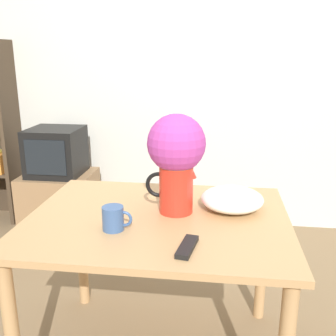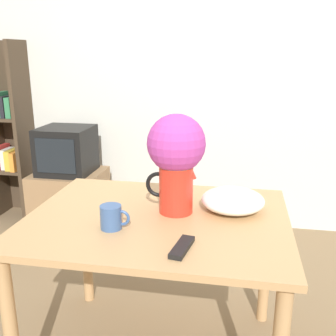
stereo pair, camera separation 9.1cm
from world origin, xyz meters
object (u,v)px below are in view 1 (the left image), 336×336
at_px(flower_vase, 176,154).
at_px(tv_set, 56,151).
at_px(coffee_mug, 114,218).
at_px(white_bowl, 232,199).

relative_size(flower_vase, tv_set, 1.10).
distance_m(coffee_mug, white_bowl, 0.58).
relative_size(coffee_mug, tv_set, 0.31).
bearing_deg(flower_vase, white_bowl, 14.10).
bearing_deg(coffee_mug, flower_vase, 44.23).
bearing_deg(tv_set, coffee_mug, -59.15).
bearing_deg(white_bowl, coffee_mug, -149.26).
bearing_deg(white_bowl, tv_set, 139.12).
height_order(flower_vase, tv_set, flower_vase).
bearing_deg(tv_set, flower_vase, -48.30).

